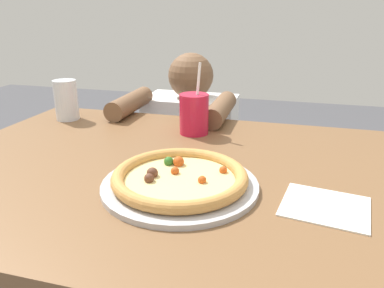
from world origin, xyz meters
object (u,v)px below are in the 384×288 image
object	(u,v)px
water_cup_clear	(66,100)
diner_seated	(190,172)
pizza_near	(180,179)
drink_cup_colored	(194,114)

from	to	relation	value
water_cup_clear	diner_seated	distance (m)	0.63
pizza_near	drink_cup_colored	xyz separation A→B (m)	(-0.07, 0.36, 0.04)
pizza_near	diner_seated	bearing A→B (deg)	103.93
drink_cup_colored	diner_seated	size ratio (longest dim) A/B	0.23
drink_cup_colored	diner_seated	distance (m)	0.56
drink_cup_colored	water_cup_clear	size ratio (longest dim) A/B	1.58
water_cup_clear	diner_seated	xyz separation A→B (m)	(0.34, 0.36, -0.39)
water_cup_clear	diner_seated	bearing A→B (deg)	46.80
pizza_near	water_cup_clear	bearing A→B (deg)	143.25
diner_seated	pizza_near	bearing A→B (deg)	-76.07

